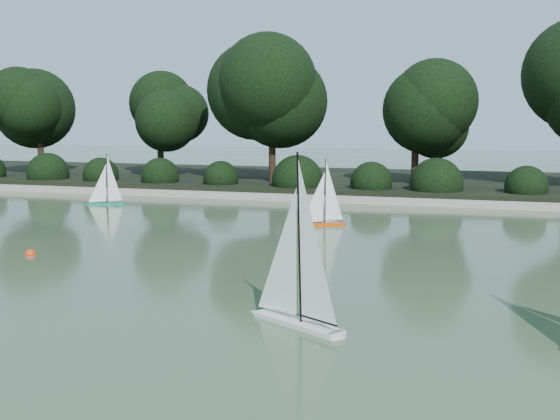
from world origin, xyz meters
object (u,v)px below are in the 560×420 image
sailboat_orange (319,214)px  race_buoy (30,255)px  sailboat_teal (103,196)px  sailboat_white_a (290,295)px

sailboat_orange → race_buoy: 5.59m
race_buoy → sailboat_teal: bearing=111.3°
race_buoy → sailboat_orange: bearing=49.6°
sailboat_white_a → sailboat_teal: 11.06m
sailboat_teal → race_buoy: sailboat_teal is taller
sailboat_orange → race_buoy: sailboat_orange is taller
sailboat_teal → sailboat_orange: bearing=-16.1°
sailboat_teal → sailboat_white_a: bearing=-48.8°
sailboat_orange → race_buoy: (-3.62, -4.26, -0.22)m
sailboat_white_a → race_buoy: (-4.96, 2.35, -0.30)m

